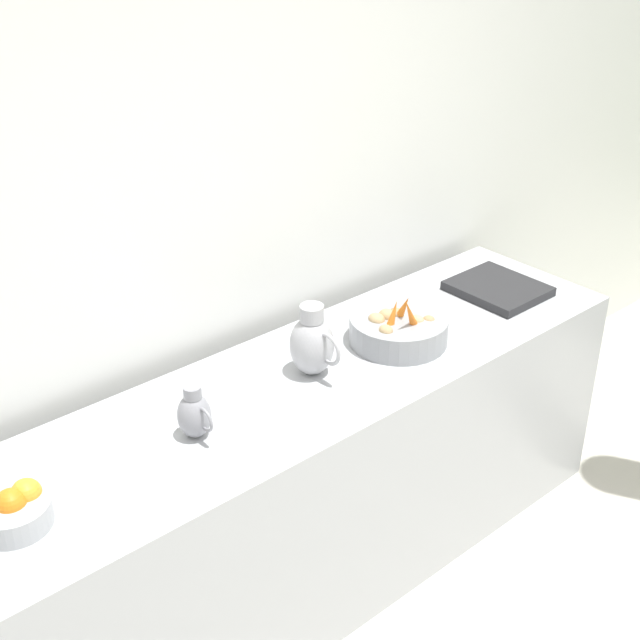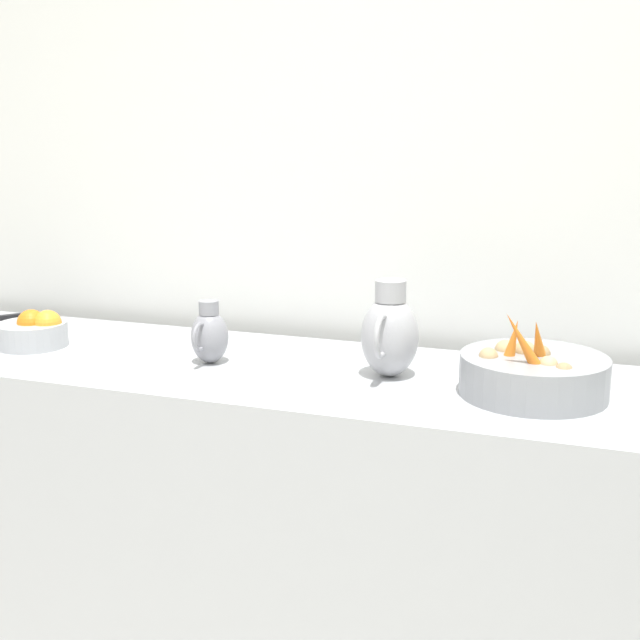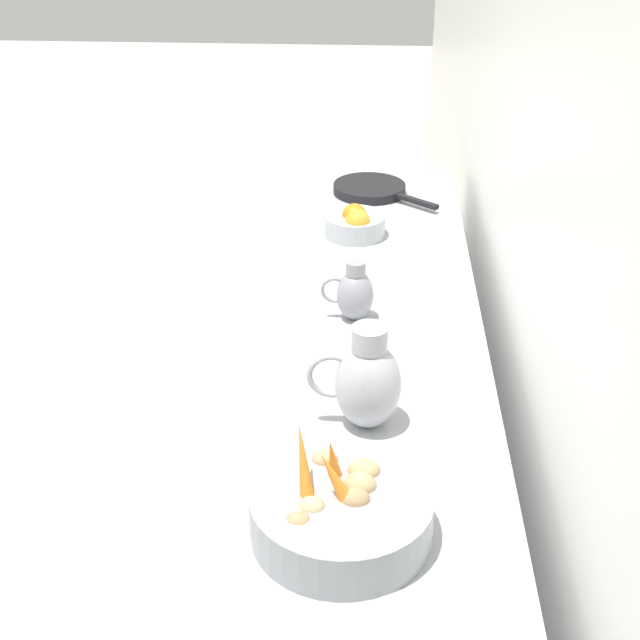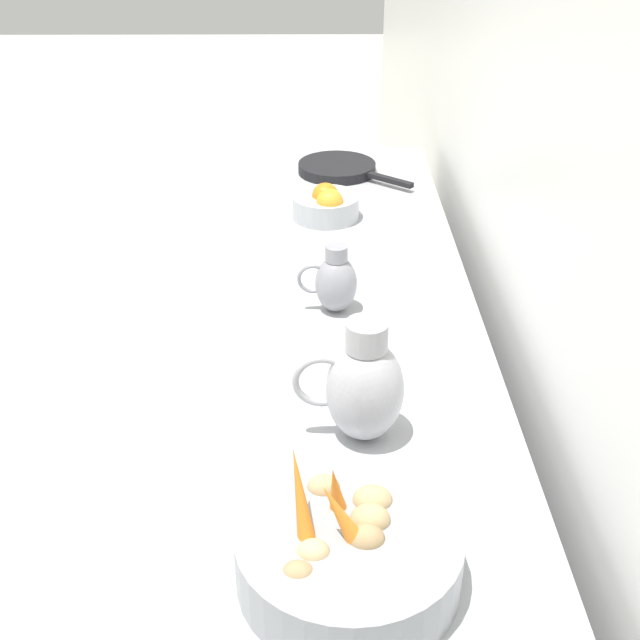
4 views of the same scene
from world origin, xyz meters
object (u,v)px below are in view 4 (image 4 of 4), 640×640
Objects in this scene: metal_pitcher_short at (335,282)px; skillet_on_counter at (338,168)px; metal_pitcher_tall at (363,386)px; vegetable_colander at (348,554)px; orange_bowl at (326,205)px.

metal_pitcher_short is 0.45× the size of skillet_on_counter.
metal_pitcher_short is at bearing -85.28° from metal_pitcher_tall.
metal_pitcher_short is (-0.00, -0.86, 0.03)m from vegetable_colander.
orange_bowl is 1.07m from metal_pitcher_tall.
vegetable_colander is at bearing 89.92° from metal_pitcher_short.
metal_pitcher_short is 0.98m from skillet_on_counter.
metal_pitcher_short is at bearing 87.98° from skillet_on_counter.
metal_pitcher_short is at bearing -90.08° from vegetable_colander.
metal_pitcher_short reaches higher than skillet_on_counter.
metal_pitcher_tall is 0.66× the size of skillet_on_counter.
vegetable_colander is 0.92× the size of skillet_on_counter.
metal_pitcher_tall is (-0.04, -0.37, 0.06)m from vegetable_colander.
orange_bowl is 0.81× the size of metal_pitcher_tall.
metal_pitcher_short reaches higher than orange_bowl.
vegetable_colander reaches higher than orange_bowl.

